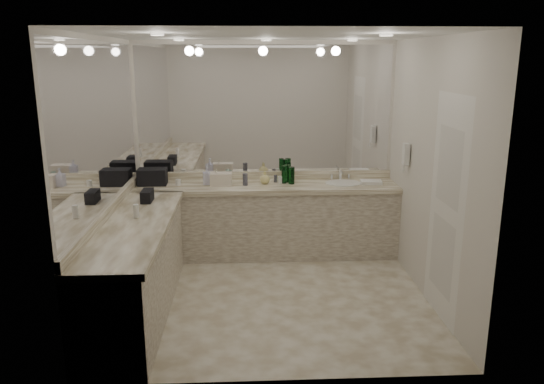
{
  "coord_description": "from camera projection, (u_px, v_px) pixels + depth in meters",
  "views": [
    {
      "loc": [
        -0.23,
        -5.07,
        2.41
      ],
      "look_at": [
        0.04,
        0.4,
        1.01
      ],
      "focal_mm": 35.0,
      "sensor_mm": 36.0,
      "label": 1
    }
  ],
  "objects": [
    {
      "name": "wall_back",
      "position": [
        265.0,
        148.0,
        6.64
      ],
      "size": [
        3.2,
        0.02,
        2.6
      ],
      "primitive_type": "cube",
      "color": "silver",
      "rests_on": "floor"
    },
    {
      "name": "amenity_bottle_3",
      "position": [
        227.0,
        179.0,
        6.51
      ],
      "size": [
        0.06,
        0.06,
        0.09
      ],
      "primitive_type": "cylinder",
      "color": "silver",
      "rests_on": "vanity_back_top"
    },
    {
      "name": "hand_towel",
      "position": [
        371.0,
        182.0,
        6.47
      ],
      "size": [
        0.27,
        0.19,
        0.04
      ],
      "primitive_type": "cube",
      "rotation": [
        0.0,
        0.0,
        -0.1
      ],
      "color": "white",
      "rests_on": "vanity_back_top"
    },
    {
      "name": "ceiling",
      "position": [
        270.0,
        35.0,
        4.87
      ],
      "size": [
        3.2,
        3.2,
        0.0
      ],
      "primitive_type": "plane",
      "color": "white",
      "rests_on": "floor"
    },
    {
      "name": "green_bottle_2",
      "position": [
        287.0,
        173.0,
        6.54
      ],
      "size": [
        0.06,
        0.06,
        0.22
      ],
      "primitive_type": "cylinder",
      "color": "#0E531B",
      "rests_on": "vanity_back_top"
    },
    {
      "name": "soap_bottle_a",
      "position": [
        216.0,
        177.0,
        6.4
      ],
      "size": [
        0.09,
        0.09,
        0.19
      ],
      "primitive_type": "imported",
      "rotation": [
        0.0,
        0.0,
        0.28
      ],
      "color": "silver",
      "rests_on": "vanity_back_top"
    },
    {
      "name": "black_bag_spill",
      "position": [
        147.0,
        196.0,
        5.67
      ],
      "size": [
        0.11,
        0.24,
        0.13
      ],
      "primitive_type": "cube",
      "rotation": [
        0.0,
        0.0,
        -0.0
      ],
      "color": "black",
      "rests_on": "vanity_left_top"
    },
    {
      "name": "green_bottle_0",
      "position": [
        284.0,
        174.0,
        6.48
      ],
      "size": [
        0.06,
        0.06,
        0.22
      ],
      "primitive_type": "cylinder",
      "color": "#0E531B",
      "rests_on": "vanity_back_top"
    },
    {
      "name": "lotion_left",
      "position": [
        136.0,
        212.0,
        5.09
      ],
      "size": [
        0.05,
        0.05,
        0.13
      ],
      "primitive_type": "cylinder",
      "color": "white",
      "rests_on": "vanity_left_top"
    },
    {
      "name": "mirror_left",
      "position": [
        102.0,
        126.0,
        5.0
      ],
      "size": [
        0.01,
        2.92,
        1.55
      ],
      "primitive_type": "cube",
      "color": "white",
      "rests_on": "wall_left"
    },
    {
      "name": "mirror_back",
      "position": [
        265.0,
        110.0,
        6.51
      ],
      "size": [
        3.12,
        0.01,
        1.55
      ],
      "primitive_type": "cube",
      "color": "white",
      "rests_on": "wall_back"
    },
    {
      "name": "vanity_back_base",
      "position": [
        266.0,
        222.0,
        6.57
      ],
      "size": [
        3.2,
        0.6,
        0.84
      ],
      "primitive_type": "cube",
      "color": "beige",
      "rests_on": "floor"
    },
    {
      "name": "faucet",
      "position": [
        340.0,
        174.0,
        6.68
      ],
      "size": [
        0.24,
        0.16,
        0.14
      ],
      "primitive_type": "cube",
      "color": "silver",
      "rests_on": "vanity_back_top"
    },
    {
      "name": "green_bottle_3",
      "position": [
        290.0,
        174.0,
        6.59
      ],
      "size": [
        0.07,
        0.07,
        0.18
      ],
      "primitive_type": "cylinder",
      "color": "#0E531B",
      "rests_on": "vanity_back_top"
    },
    {
      "name": "wall_phone",
      "position": [
        406.0,
        154.0,
        5.93
      ],
      "size": [
        0.06,
        0.1,
        0.24
      ],
      "primitive_type": "cube",
      "color": "white",
      "rests_on": "wall_right"
    },
    {
      "name": "amenity_bottle_1",
      "position": [
        230.0,
        181.0,
        6.47
      ],
      "size": [
        0.04,
        0.04,
        0.07
      ],
      "primitive_type": "cylinder",
      "color": "silver",
      "rests_on": "vanity_back_top"
    },
    {
      "name": "backsplash_left",
      "position": [
        110.0,
        210.0,
        5.2
      ],
      "size": [
        0.04,
        3.0,
        0.1
      ],
      "primitive_type": "cube",
      "color": "#F0E8CE",
      "rests_on": "vanity_left_top"
    },
    {
      "name": "vanity_left_base",
      "position": [
        136.0,
        271.0,
        5.06
      ],
      "size": [
        0.6,
        2.4,
        0.84
      ],
      "primitive_type": "cube",
      "color": "beige",
      "rests_on": "floor"
    },
    {
      "name": "cream_cosmetic_case",
      "position": [
        221.0,
        179.0,
        6.38
      ],
      "size": [
        0.26,
        0.16,
        0.15
      ],
      "primitive_type": "cube",
      "rotation": [
        0.0,
        0.0,
        0.01
      ],
      "color": "beige",
      "rests_on": "vanity_back_top"
    },
    {
      "name": "wall_right",
      "position": [
        431.0,
        171.0,
        5.27
      ],
      "size": [
        0.02,
        3.0,
        2.6
      ],
      "primitive_type": "cube",
      "color": "silver",
      "rests_on": "floor"
    },
    {
      "name": "amenity_bottle_6",
      "position": [
        280.0,
        180.0,
        6.5
      ],
      "size": [
        0.06,
        0.06,
        0.08
      ],
      "primitive_type": "cylinder",
      "color": "white",
      "rests_on": "vanity_back_top"
    },
    {
      "name": "sink",
      "position": [
        343.0,
        184.0,
        6.5
      ],
      "size": [
        0.44,
        0.44,
        0.03
      ],
      "primitive_type": "cylinder",
      "color": "white",
      "rests_on": "vanity_back_top"
    },
    {
      "name": "wall_left",
      "position": [
        105.0,
        175.0,
        5.12
      ],
      "size": [
        0.02,
        3.0,
        2.6
      ],
      "primitive_type": "cube",
      "color": "silver",
      "rests_on": "floor"
    },
    {
      "name": "amenity_bottle_4",
      "position": [
        275.0,
        179.0,
        6.55
      ],
      "size": [
        0.04,
        0.04,
        0.09
      ],
      "primitive_type": "cylinder",
      "color": "#3F3F4C",
      "rests_on": "vanity_back_top"
    },
    {
      "name": "green_bottle_1",
      "position": [
        292.0,
        175.0,
        6.45
      ],
      "size": [
        0.07,
        0.07,
        0.21
      ],
      "primitive_type": "cylinder",
      "color": "#0E531B",
      "rests_on": "vanity_back_top"
    },
    {
      "name": "backsplash_back",
      "position": [
        265.0,
        175.0,
        6.71
      ],
      "size": [
        3.2,
        0.04,
        0.1
      ],
      "primitive_type": "cube",
      "color": "#F0E8CE",
      "rests_on": "vanity_back_top"
    },
    {
      "name": "soap_bottle_c",
      "position": [
        265.0,
        177.0,
        6.46
      ],
      "size": [
        0.16,
        0.16,
        0.16
      ],
      "primitive_type": "imported",
      "rotation": [
        0.0,
        0.0,
        -0.39
      ],
      "color": "#DED182",
      "rests_on": "vanity_back_top"
    },
    {
      "name": "amenity_bottle_0",
      "position": [
        178.0,
        182.0,
        6.39
      ],
      "size": [
        0.06,
        0.06,
        0.07
      ],
      "primitive_type": "cylinder",
      "color": "white",
      "rests_on": "vanity_back_top"
    },
    {
      "name": "door",
      "position": [
        446.0,
        210.0,
        4.85
      ],
      "size": [
        0.02,
        0.82,
        2.1
      ],
      "primitive_type": "cube",
      "color": "white",
      "rests_on": "wall_right"
    },
    {
      "name": "vanity_left_top",
      "position": [
        134.0,
        226.0,
        4.95
      ],
      "size": [
        0.64,
        2.42,
        0.06
      ],
      "primitive_type": "cube",
      "color": "#F0E8CE",
      "rests_on": "vanity_left_base"
    },
    {
      "name": "floor",
      "position": [
        270.0,
        295.0,
        5.51
      ],
      "size": [
        3.2,
        3.2,
        0.0
      ],
      "primitive_type": "plane",
      "color": "beige",
      "rests_on": "ground"
    },
    {
      "name": "amenity_bottle_2",
      "position": [
        159.0,
        183.0,
        6.37
      ],
      "size": [
        0.06,
        0.06,
        0.07
      ],
      "primitive_type": "cylinder",
      "color": "white",
      "rests_on": "vanity_back_top"
    },
    {
      "name": "black_toiletry_bag",
      "position": [
        152.0,
        177.0,
        6.4
      ],
      "size": [
        0.35,
        0.22,
        0.2
      ],
      "primitive_type": "cube",
      "rotation": [
        0.0,
        0.0,
        0.02
      ],
      "color": "black",
      "rests_on": "vanity_back_top"
    },
    {
      "name": "amenity_bottle_5",
      "position": [
        245.0,
        179.0,
        6.38
      ],
      "size": [
        0.06,
        0.06,
        0.14
      ],
      "primitive_type": "cylinder",
      "color": "#3F3F4C",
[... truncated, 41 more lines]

